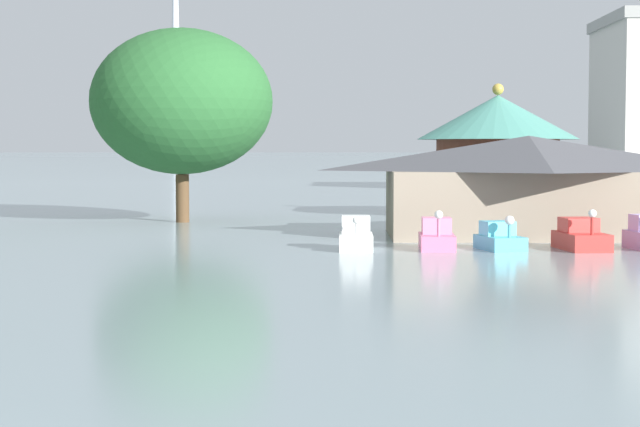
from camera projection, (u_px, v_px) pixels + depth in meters
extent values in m
cube|color=white|center=(356.00, 242.00, 43.78)|extent=(1.36, 2.33, 0.68)
cube|color=white|center=(356.00, 224.00, 44.02)|extent=(1.16, 1.05, 0.72)
cylinder|color=white|center=(356.00, 230.00, 42.81)|extent=(0.14, 0.14, 0.46)
sphere|color=white|center=(356.00, 220.00, 42.79)|extent=(0.31, 0.31, 0.31)
cube|color=pink|center=(437.00, 242.00, 44.08)|extent=(1.49, 2.79, 0.63)
cube|color=pink|center=(436.00, 226.00, 44.38)|extent=(1.23, 1.27, 0.67)
cylinder|color=pink|center=(439.00, 228.00, 42.95)|extent=(0.14, 0.14, 0.70)
sphere|color=white|center=(439.00, 215.00, 42.91)|extent=(0.35, 0.35, 0.35)
cube|color=#4CB7CC|center=(500.00, 243.00, 43.93)|extent=(1.99, 2.60, 0.58)
cube|color=#5DCDE2|center=(497.00, 228.00, 44.17)|extent=(1.46, 1.32, 0.60)
cylinder|color=#4CB7CC|center=(509.00, 231.00, 43.00)|extent=(0.14, 0.14, 0.51)
sphere|color=white|center=(510.00, 220.00, 42.97)|extent=(0.39, 0.39, 0.39)
cube|color=red|center=(581.00, 241.00, 43.99)|extent=(1.98, 3.13, 0.71)
cube|color=#E8423C|center=(579.00, 225.00, 44.32)|extent=(1.53, 1.49, 0.59)
cylinder|color=red|center=(592.00, 226.00, 42.78)|extent=(0.14, 0.14, 0.69)
sphere|color=white|center=(592.00, 213.00, 42.75)|extent=(0.33, 0.33, 0.33)
cube|color=gray|center=(528.00, 203.00, 50.81)|extent=(13.19, 7.54, 3.12)
pyramid|color=#4C4C51|center=(529.00, 153.00, 50.66)|extent=(14.25, 8.68, 1.65)
cylinder|color=brown|center=(497.00, 178.00, 64.80)|extent=(7.40, 7.40, 4.71)
cone|color=teal|center=(498.00, 117.00, 64.58)|extent=(9.77, 9.77, 2.67)
sphere|color=#B7993D|center=(498.00, 89.00, 64.47)|extent=(0.70, 0.70, 0.70)
cylinder|color=brown|center=(182.00, 198.00, 60.25)|extent=(0.75, 0.75, 2.71)
ellipsoid|color=#28602D|center=(182.00, 101.00, 59.92)|extent=(10.23, 10.23, 8.18)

